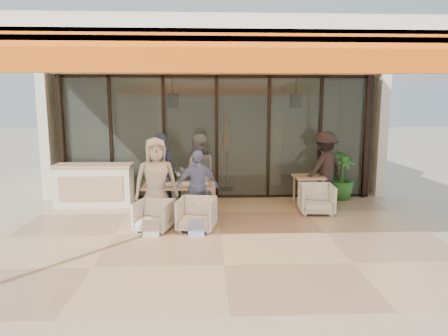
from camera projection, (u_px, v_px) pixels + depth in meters
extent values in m
plane|color=#C6B293|center=(221.00, 235.00, 7.60)|extent=(70.00, 70.00, 0.00)
cube|color=tan|center=(221.00, 235.00, 7.60)|extent=(8.00, 6.00, 0.01)
cube|color=silver|center=(221.00, 57.00, 7.08)|extent=(8.00, 6.00, 0.20)
cube|color=#F55B0C|center=(230.00, 51.00, 4.22)|extent=(8.00, 0.12, 0.45)
cube|color=#FF5A15|center=(227.00, 49.00, 4.88)|extent=(8.00, 1.50, 0.06)
cylinder|color=black|center=(63.00, 139.00, 10.02)|extent=(0.12, 0.12, 3.20)
cylinder|color=black|center=(366.00, 138.00, 10.35)|extent=(0.12, 0.12, 3.20)
cube|color=#9EADA3|center=(217.00, 138.00, 10.31)|extent=(8.00, 0.03, 3.20)
cube|color=black|center=(217.00, 197.00, 10.55)|extent=(8.00, 0.10, 0.08)
cube|color=black|center=(216.00, 76.00, 10.06)|extent=(8.00, 0.10, 0.08)
cube|color=black|center=(60.00, 139.00, 10.14)|extent=(0.08, 0.10, 3.20)
cube|color=black|center=(111.00, 138.00, 10.19)|extent=(0.08, 0.10, 3.20)
cube|color=black|center=(164.00, 138.00, 10.25)|extent=(0.08, 0.10, 3.20)
cube|color=black|center=(217.00, 138.00, 10.31)|extent=(0.08, 0.10, 3.20)
cube|color=black|center=(269.00, 138.00, 10.36)|extent=(0.08, 0.10, 3.20)
cube|color=black|center=(320.00, 138.00, 10.42)|extent=(0.08, 0.10, 3.20)
cube|color=black|center=(369.00, 137.00, 10.48)|extent=(0.08, 0.10, 3.20)
cube|color=silver|center=(214.00, 127.00, 13.74)|extent=(9.00, 0.25, 3.40)
cube|color=silver|center=(67.00, 130.00, 11.83)|extent=(0.25, 3.50, 3.40)
cube|color=silver|center=(359.00, 129.00, 12.20)|extent=(0.25, 3.50, 3.40)
cube|color=silver|center=(215.00, 72.00, 11.75)|extent=(9.00, 3.50, 0.25)
cube|color=tan|center=(215.00, 185.00, 12.28)|extent=(8.00, 3.50, 0.02)
cylinder|color=silver|center=(162.00, 137.00, 11.83)|extent=(0.40, 0.40, 3.00)
cylinder|color=silver|center=(275.00, 137.00, 11.98)|extent=(0.40, 0.40, 3.00)
cylinder|color=black|center=(173.00, 85.00, 11.22)|extent=(0.03, 0.03, 0.70)
cube|color=black|center=(173.00, 101.00, 11.29)|extent=(0.30, 0.30, 0.40)
sphere|color=#FFBF72|center=(173.00, 101.00, 11.29)|extent=(0.18, 0.18, 0.18)
cylinder|color=black|center=(296.00, 85.00, 11.37)|extent=(0.03, 0.03, 0.70)
cube|color=black|center=(296.00, 101.00, 11.44)|extent=(0.30, 0.30, 0.40)
sphere|color=#FFBF72|center=(296.00, 101.00, 11.44)|extent=(0.18, 0.18, 0.18)
cylinder|color=black|center=(226.00, 188.00, 11.55)|extent=(0.40, 0.40, 0.05)
cylinder|color=black|center=(226.00, 154.00, 11.39)|extent=(0.04, 0.04, 2.10)
cone|color=orange|center=(226.00, 131.00, 11.29)|extent=(0.32, 0.32, 1.10)
cube|color=silver|center=(94.00, 186.00, 9.66)|extent=(1.80, 0.60, 1.00)
cube|color=tan|center=(93.00, 165.00, 9.58)|extent=(1.85, 0.65, 0.06)
cube|color=tan|center=(91.00, 189.00, 9.36)|extent=(1.50, 0.02, 0.60)
cube|color=tan|center=(178.00, 185.00, 8.69)|extent=(1.50, 0.90, 0.05)
cube|color=white|center=(178.00, 184.00, 8.68)|extent=(1.30, 0.35, 0.01)
cylinder|color=tan|center=(148.00, 206.00, 8.41)|extent=(0.06, 0.06, 0.70)
cylinder|color=tan|center=(207.00, 205.00, 8.46)|extent=(0.06, 0.06, 0.70)
cylinder|color=tan|center=(152.00, 199.00, 9.04)|extent=(0.06, 0.06, 0.70)
cylinder|color=tan|center=(207.00, 198.00, 9.09)|extent=(0.06, 0.06, 0.70)
cylinder|color=white|center=(157.00, 183.00, 8.51)|extent=(0.06, 0.06, 0.11)
cylinder|color=white|center=(168.00, 180.00, 8.86)|extent=(0.06, 0.06, 0.11)
cylinder|color=white|center=(180.00, 182.00, 8.58)|extent=(0.06, 0.06, 0.11)
cylinder|color=white|center=(192.00, 180.00, 8.87)|extent=(0.06, 0.06, 0.11)
cylinder|color=#964415|center=(154.00, 179.00, 8.80)|extent=(0.07, 0.07, 0.16)
cylinder|color=black|center=(175.00, 178.00, 8.94)|extent=(0.09, 0.09, 0.17)
cylinder|color=black|center=(175.00, 174.00, 8.93)|extent=(0.10, 0.10, 0.01)
cylinder|color=white|center=(156.00, 187.00, 8.37)|extent=(0.22, 0.22, 0.01)
cylinder|color=white|center=(199.00, 186.00, 8.41)|extent=(0.22, 0.22, 0.01)
cylinder|color=white|center=(159.00, 181.00, 8.98)|extent=(0.22, 0.22, 0.01)
cylinder|color=white|center=(199.00, 181.00, 9.02)|extent=(0.22, 0.22, 0.01)
imported|color=white|center=(164.00, 193.00, 9.67)|extent=(0.72, 0.69, 0.66)
imported|color=white|center=(199.00, 193.00, 9.70)|extent=(0.82, 0.80, 0.67)
imported|color=white|center=(154.00, 214.00, 7.79)|extent=(0.79, 0.76, 0.68)
imported|color=white|center=(197.00, 213.00, 7.83)|extent=(0.82, 0.78, 0.72)
imported|color=#171E32|center=(161.00, 173.00, 9.08)|extent=(0.76, 0.60, 1.83)
imported|color=slate|center=(198.00, 173.00, 9.12)|extent=(0.91, 0.73, 1.80)
imported|color=beige|center=(156.00, 181.00, 8.20)|extent=(0.99, 0.77, 1.80)
imported|color=#6F84B9|center=(197.00, 187.00, 8.25)|extent=(0.97, 0.62, 1.54)
cube|color=silver|center=(151.00, 229.00, 7.43)|extent=(0.30, 0.10, 0.34)
cube|color=#99BFD8|center=(196.00, 228.00, 7.46)|extent=(0.30, 0.10, 0.34)
cube|color=tan|center=(309.00, 177.00, 9.69)|extent=(0.70, 0.70, 0.05)
cylinder|color=tan|center=(299.00, 194.00, 9.46)|extent=(0.05, 0.05, 0.70)
cylinder|color=tan|center=(323.00, 194.00, 9.48)|extent=(0.05, 0.05, 0.70)
cylinder|color=tan|center=(294.00, 189.00, 10.01)|extent=(0.05, 0.05, 0.70)
cylinder|color=tan|center=(316.00, 189.00, 10.04)|extent=(0.05, 0.05, 0.70)
imported|color=white|center=(316.00, 197.00, 9.00)|extent=(0.80, 0.76, 0.76)
imported|color=black|center=(324.00, 168.00, 9.84)|extent=(1.35, 1.18, 1.81)
imported|color=#1E5919|center=(341.00, 177.00, 10.29)|extent=(0.85, 0.85, 1.24)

